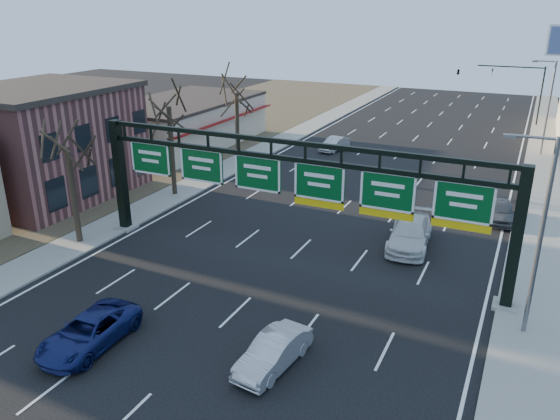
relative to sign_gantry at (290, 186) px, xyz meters
The scene contains 19 objects.
ground 9.24m from the sign_gantry, 91.15° to the right, with size 160.00×160.00×0.00m, color black.
sidewalk_left 18.24m from the sign_gantry, 137.20° to the left, with size 3.00×120.00×0.12m, color gray.
sidewalk_right 18.02m from the sign_gantry, 43.51° to the left, with size 3.00×120.00×0.12m, color gray.
dirt_strip_left 28.25m from the sign_gantry, 154.50° to the left, with size 21.00×120.00×0.06m, color #473D2B.
lane_markings 12.86m from the sign_gantry, 90.76° to the left, with size 21.60×120.00×0.01m, color white.
sign_gantry is the anchor object (origin of this frame).
brick_block 21.87m from the sign_gantry, behind, with size 10.40×12.40×8.30m.
cream_strip 30.24m from the sign_gantry, 135.86° to the left, with size 10.90×18.40×4.70m.
tree_gantry 13.53m from the sign_gantry, 166.97° to the right, with size 3.60×3.60×8.48m.
tree_mid 15.08m from the sign_gantry, 151.63° to the left, with size 3.60×3.60×9.24m.
tree_far 21.57m from the sign_gantry, 127.32° to the left, with size 3.60×3.60×8.86m.
streetlight_near 12.48m from the sign_gantry, ahead, with size 2.15×0.22×9.00m.
streetlight_far 34.29m from the sign_gantry, 68.96° to the left, with size 2.15×0.22×9.00m.
traffic_signal_mast 47.33m from the sign_gantry, 83.29° to the left, with size 10.16×0.54×7.00m.
car_blue_suv 12.57m from the sign_gantry, 112.12° to the right, with size 2.29×4.96×1.38m, color navy.
car_silver_sedan 10.34m from the sign_gantry, 69.77° to the right, with size 1.43×4.10×1.35m, color #B1B1B6.
car_white_wagon 8.58m from the sign_gantry, 42.78° to the left, with size 2.33×5.72×1.66m, color silver.
car_grey_far 16.33m from the sign_gantry, 49.30° to the left, with size 1.70×4.22×1.44m, color #46494C.
car_silver_distant 26.30m from the sign_gantry, 104.41° to the left, with size 1.40×4.02×1.32m, color #B7B8BC.
Camera 1 is at (11.66, -17.69, 13.90)m, focal length 35.00 mm.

